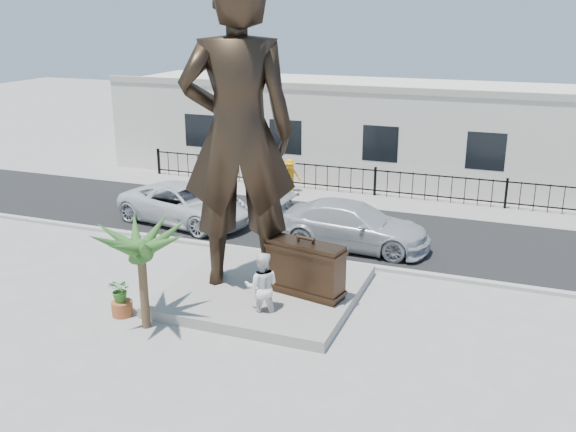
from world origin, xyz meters
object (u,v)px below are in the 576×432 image
Objects in this scene: tourist at (262,287)px; suitcase at (305,268)px; statue at (238,134)px; car_white at (186,204)px.

suitcase is at bearing -138.97° from tourist.
statue is at bearing -174.73° from suitcase.
tourist reaches higher than car_white.
statue is at bearing -125.79° from car_white.
car_white is at bearing -66.57° from tourist.
suitcase is (2.07, -0.25, -3.55)m from statue.
suitcase is 1.51m from tourist.
suitcase is 8.42m from car_white.
tourist is (1.32, -1.55, -3.66)m from statue.
tourist is at bearing -107.75° from suitcase.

